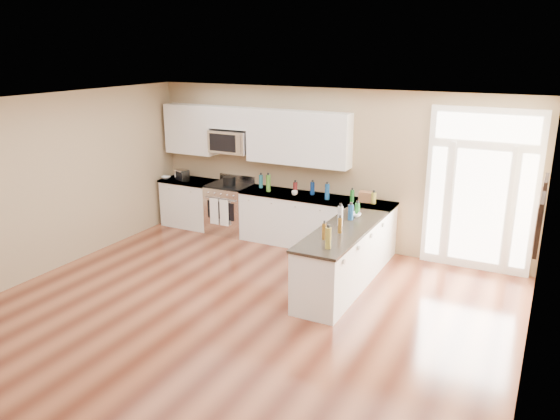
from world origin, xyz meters
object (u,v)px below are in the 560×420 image
peninsula_cabinet (342,261)px  stockpot (229,181)px  kitchen_range (230,208)px  toaster_oven (182,175)px

peninsula_cabinet → stockpot: (-2.83, 1.40, 0.61)m
kitchen_range → stockpot: 0.57m
kitchen_range → toaster_oven: toaster_oven is taller
stockpot → peninsula_cabinet: bearing=-26.3°
kitchen_range → stockpot: size_ratio=4.56×
peninsula_cabinet → toaster_oven: 4.18m
toaster_oven → stockpot: bearing=24.1°
toaster_oven → peninsula_cabinet: bearing=3.0°
kitchen_range → stockpot: (0.03, -0.05, 0.56)m
kitchen_range → peninsula_cabinet: bearing=-26.8°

